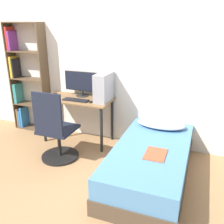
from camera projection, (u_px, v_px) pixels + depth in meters
ground_plane at (68, 189)px, 2.99m from camera, size 14.00×14.00×0.00m
wall_back at (113, 65)px, 3.89m from camera, size 8.00×0.05×2.50m
desk at (77, 105)px, 4.01m from camera, size 1.12×0.55×0.74m
bookshelf at (24, 81)px, 4.42m from camera, size 0.69×0.24×1.89m
office_chair at (56, 134)px, 3.51m from camera, size 0.54×0.54×1.04m
bed at (151, 163)px, 3.15m from camera, size 0.91×1.81×0.44m
pillow at (161, 124)px, 3.62m from camera, size 0.69×0.36×0.11m
magazine at (155, 154)px, 2.89m from camera, size 0.24×0.32×0.01m
monitor at (82, 83)px, 4.03m from camera, size 0.61×0.21×0.40m
keyboard at (76, 100)px, 3.86m from camera, size 0.41×0.13×0.02m
pc_tower at (104, 87)px, 3.78m from camera, size 0.19×0.43×0.43m
mouse at (91, 102)px, 3.77m from camera, size 0.06×0.09×0.02m
phone at (53, 94)px, 4.18m from camera, size 0.07×0.14×0.01m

